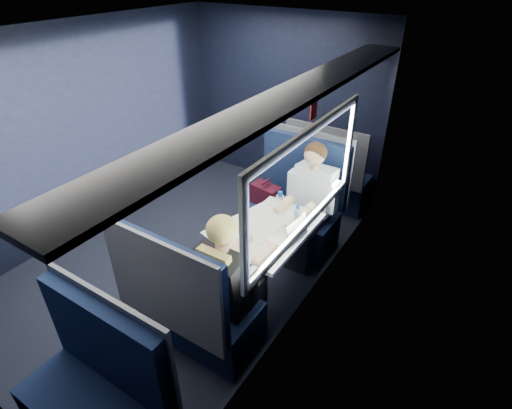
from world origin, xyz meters
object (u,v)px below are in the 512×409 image
Objects in this scene: table at (268,235)px; cup at (310,209)px; seat_bay_far at (192,308)px; seat_bay_near at (293,208)px; laptop at (291,233)px; woman at (228,278)px; man at (309,199)px; seat_row_back at (98,399)px; bottle_small at (297,216)px; seat_row_front at (328,177)px.

cup is (0.20, 0.44, 0.12)m from table.
table is at bearing 78.22° from seat_bay_far.
seat_bay_near is 1.07m from laptop.
table is 0.71m from woman.
man is at bearing 103.44° from laptop.
woman is (0.25, 1.09, 0.32)m from seat_row_back.
seat_bay_far is at bearing -116.59° from laptop.
man is at bearing 84.48° from table.
seat_bay_far is 15.01× the size of cup.
bottle_small is (-0.05, 0.22, 0.04)m from laptop.
bottle_small is at bearing 82.33° from woman.
seat_bay_near is at bearing 102.61° from table.
table is at bearing -77.39° from seat_bay_near.
table is 0.79× the size of seat_bay_far.
table is at bearing -84.20° from seat_row_front.
seat_row_back is at bearing -100.58° from bottle_small.
seat_bay_far is 0.95× the size of man.
man is 15.75× the size of cup.
seat_row_front is 0.88× the size of man.
seat_bay_near is (-0.19, 0.87, -0.24)m from table.
woman is (0.25, 0.17, 0.31)m from seat_bay_far.
man is 4.34× the size of laptop.
laptop is (0.42, 0.85, 0.38)m from seat_bay_far.
seat_bay_far is at bearing -89.61° from seat_bay_near.
seat_bay_near is at bearing 90.26° from seat_row_back.
seat_row_front reaches higher than bottle_small.
woman reaches higher than seat_bay_near.
table is at bearing 173.28° from laptop.
seat_bay_near is 0.93m from seat_row_front.
man is at bearing 80.97° from seat_bay_far.
seat_bay_near and seat_bay_far have the same top height.
cup reaches higher than table.
cup is (0.38, 1.31, 0.37)m from seat_bay_far.
seat_row_front reaches higher than table.
woman is at bearing -84.55° from table.
seat_bay_far is 0.43m from woman.
man is at bearing 84.28° from seat_row_back.
woman reaches higher than seat_bay_far.
seat_bay_far is 1.09× the size of seat_row_front.
woman is (0.26, -1.58, 0.31)m from seat_bay_near.
laptop is 0.47m from cup.
bottle_small is at bearing -77.02° from seat_row_front.
table is 4.65× the size of bottle_small.
bottle_small is (0.12, 0.90, 0.11)m from woman.
seat_row_front is 5.39× the size of bottle_small.
seat_bay_far reaches higher than cup.
man is 1.41m from woman.
cup is (-0.04, 0.47, -0.02)m from laptop.
seat_bay_near is 0.88m from bottle_small.
laptop is (0.44, -0.90, 0.38)m from seat_bay_near.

